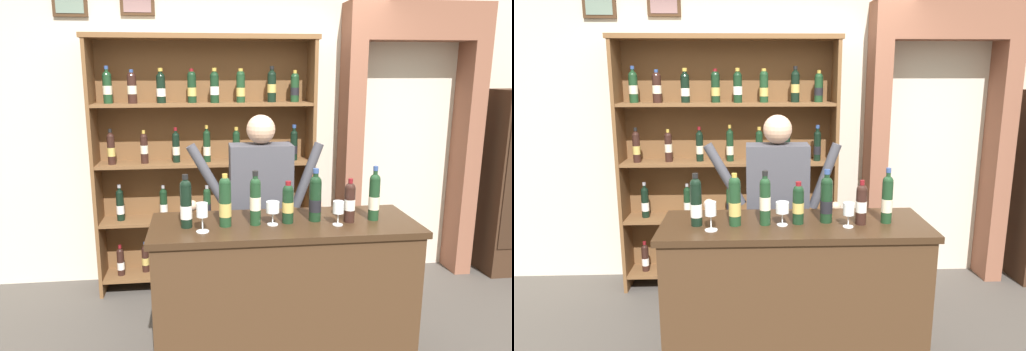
% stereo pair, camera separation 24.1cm
% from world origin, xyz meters
% --- Properties ---
extents(back_wall, '(12.00, 0.19, 3.24)m').
position_xyz_m(back_wall, '(-0.00, 1.62, 1.62)').
color(back_wall, beige).
rests_on(back_wall, ground).
extents(wine_shelf, '(1.91, 0.33, 2.22)m').
position_xyz_m(wine_shelf, '(-0.30, 1.34, 1.18)').
color(wine_shelf, brown).
rests_on(wine_shelf, ground).
extents(archway_doorway, '(1.28, 0.45, 2.51)m').
position_xyz_m(archway_doorway, '(1.58, 1.49, 1.42)').
color(archway_doorway, brown).
rests_on(archway_doorway, ground).
extents(tasting_counter, '(1.64, 0.59, 1.01)m').
position_xyz_m(tasting_counter, '(0.16, -0.00, 0.51)').
color(tasting_counter, '#422B19').
rests_on(tasting_counter, ground).
extents(shopkeeper, '(1.00, 0.22, 1.63)m').
position_xyz_m(shopkeeper, '(0.08, 0.55, 1.01)').
color(shopkeeper, '#2D3347').
rests_on(shopkeeper, ground).
extents(tasting_bottle_super_tuscan, '(0.07, 0.07, 0.32)m').
position_xyz_m(tasting_bottle_super_tuscan, '(-0.44, -0.03, 1.16)').
color(tasting_bottle_super_tuscan, black).
rests_on(tasting_bottle_super_tuscan, tasting_counter).
extents(tasting_bottle_grappa, '(0.07, 0.07, 0.32)m').
position_xyz_m(tasting_bottle_grappa, '(-0.21, -0.03, 1.17)').
color(tasting_bottle_grappa, '#19381E').
rests_on(tasting_bottle_grappa, tasting_counter).
extents(tasting_bottle_rosso, '(0.07, 0.07, 0.33)m').
position_xyz_m(tasting_bottle_rosso, '(-0.02, -0.03, 1.17)').
color(tasting_bottle_rosso, '#19381E').
rests_on(tasting_bottle_rosso, tasting_counter).
extents(tasting_bottle_prosecco, '(0.07, 0.07, 0.26)m').
position_xyz_m(tasting_bottle_prosecco, '(0.18, -0.01, 1.14)').
color(tasting_bottle_prosecco, black).
rests_on(tasting_bottle_prosecco, tasting_counter).
extents(tasting_bottle_riserva, '(0.08, 0.08, 0.33)m').
position_xyz_m(tasting_bottle_riserva, '(0.35, 0.01, 1.16)').
color(tasting_bottle_riserva, black).
rests_on(tasting_bottle_riserva, tasting_counter).
extents(tasting_bottle_vin_santo, '(0.07, 0.07, 0.27)m').
position_xyz_m(tasting_bottle_vin_santo, '(0.56, -0.04, 1.14)').
color(tasting_bottle_vin_santo, black).
rests_on(tasting_bottle_vin_santo, tasting_counter).
extents(tasting_bottle_chianti, '(0.07, 0.07, 0.34)m').
position_xyz_m(tasting_bottle_chianti, '(0.72, -0.02, 1.17)').
color(tasting_bottle_chianti, '#19381E').
rests_on(tasting_bottle_chianti, tasting_counter).
extents(wine_glass_right, '(0.08, 0.08, 0.15)m').
position_xyz_m(wine_glass_right, '(0.08, -0.04, 1.12)').
color(wine_glass_right, silver).
rests_on(wine_glass_right, tasting_counter).
extents(wine_glass_spare, '(0.07, 0.07, 0.17)m').
position_xyz_m(wine_glass_spare, '(-0.34, -0.12, 1.14)').
color(wine_glass_spare, silver).
rests_on(wine_glass_spare, tasting_counter).
extents(wine_glass_center, '(0.07, 0.07, 0.15)m').
position_xyz_m(wine_glass_center, '(0.47, -0.09, 1.12)').
color(wine_glass_center, silver).
rests_on(wine_glass_center, tasting_counter).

